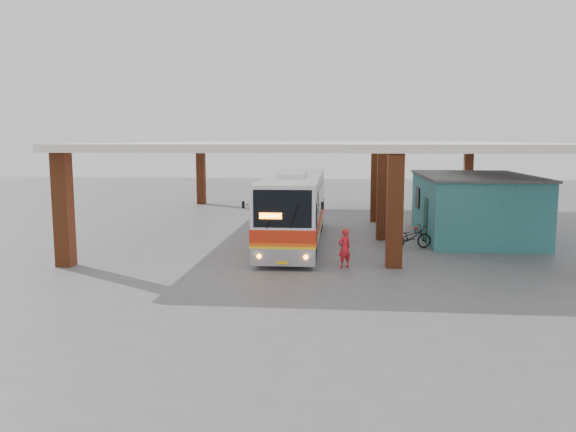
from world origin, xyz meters
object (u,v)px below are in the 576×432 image
Objects in this scene: pedestrian at (344,248)px; red_chair at (420,226)px; motorcycle at (411,237)px; coach_bus at (295,207)px.

red_chair is at bearing -152.16° from pedestrian.
motorcycle is at bearing -163.99° from pedestrian.
red_chair is (6.25, 3.70, -1.35)m from coach_bus.
coach_bus reaches higher than red_chair.
red_chair is at bearing 30.31° from coach_bus.
pedestrian is 9.47m from red_chair.
coach_bus is at bearing -102.28° from pedestrian.
motorcycle is 4.73m from red_chair.
coach_bus reaches higher than motorcycle.
red_chair is at bearing -35.04° from motorcycle.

